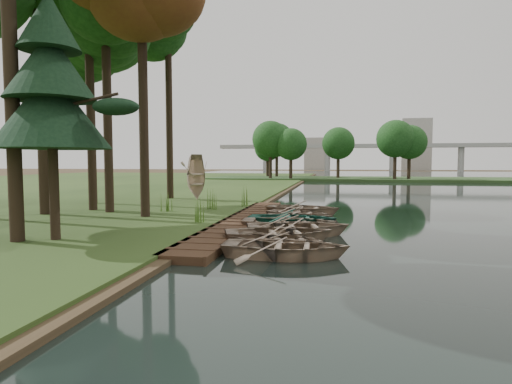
% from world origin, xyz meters
% --- Properties ---
extents(ground, '(300.00, 300.00, 0.00)m').
position_xyz_m(ground, '(0.00, 0.00, 0.00)').
color(ground, '#3D2F1D').
extents(boardwalk, '(1.60, 16.00, 0.30)m').
position_xyz_m(boardwalk, '(-1.60, 0.00, 0.15)').
color(boardwalk, '#372315').
rests_on(boardwalk, ground).
extents(peninsula, '(50.00, 14.00, 0.45)m').
position_xyz_m(peninsula, '(8.00, 50.00, 0.23)').
color(peninsula, '#28431E').
rests_on(peninsula, ground).
extents(far_trees, '(45.60, 5.60, 8.80)m').
position_xyz_m(far_trees, '(4.67, 50.00, 6.43)').
color(far_trees, black).
rests_on(far_trees, peninsula).
extents(bridge, '(95.90, 4.00, 8.60)m').
position_xyz_m(bridge, '(12.31, 120.00, 7.08)').
color(bridge, '#A5A5A0').
rests_on(bridge, ground).
extents(building_a, '(10.00, 8.00, 18.00)m').
position_xyz_m(building_a, '(30.00, 140.00, 9.00)').
color(building_a, '#A5A5A0').
rests_on(building_a, ground).
extents(building_b, '(8.00, 8.00, 12.00)m').
position_xyz_m(building_b, '(-5.00, 145.00, 6.00)').
color(building_b, '#A5A5A0').
rests_on(building_b, ground).
extents(rowboat_0, '(3.86, 2.80, 0.79)m').
position_xyz_m(rowboat_0, '(1.20, -6.46, 0.44)').
color(rowboat_0, tan).
rests_on(rowboat_0, water).
extents(rowboat_1, '(4.07, 3.46, 0.72)m').
position_xyz_m(rowboat_1, '(0.84, -5.26, 0.41)').
color(rowboat_1, tan).
rests_on(rowboat_1, water).
extents(rowboat_2, '(4.58, 3.86, 0.81)m').
position_xyz_m(rowboat_2, '(0.71, -4.07, 0.45)').
color(rowboat_2, tan).
rests_on(rowboat_2, water).
extents(rowboat_3, '(4.58, 3.74, 0.83)m').
position_xyz_m(rowboat_3, '(1.25, -2.61, 0.47)').
color(rowboat_3, tan).
rests_on(rowboat_3, water).
extents(rowboat_4, '(4.03, 2.96, 0.81)m').
position_xyz_m(rowboat_4, '(0.74, -1.33, 0.46)').
color(rowboat_4, tan).
rests_on(rowboat_4, water).
extents(rowboat_5, '(3.97, 2.87, 0.81)m').
position_xyz_m(rowboat_5, '(0.76, -0.20, 0.46)').
color(rowboat_5, '#276D59').
rests_on(rowboat_5, water).
extents(rowboat_6, '(3.20, 2.31, 0.65)m').
position_xyz_m(rowboat_6, '(0.95, 1.35, 0.38)').
color(rowboat_6, tan).
rests_on(rowboat_6, water).
extents(rowboat_7, '(3.79, 3.22, 0.67)m').
position_xyz_m(rowboat_7, '(0.77, 2.51, 0.38)').
color(rowboat_7, tan).
rests_on(rowboat_7, water).
extents(rowboat_8, '(4.34, 3.39, 0.82)m').
position_xyz_m(rowboat_8, '(0.91, 4.17, 0.46)').
color(rowboat_8, tan).
rests_on(rowboat_8, water).
extents(stored_rowboat, '(3.85, 3.62, 0.65)m').
position_xyz_m(stored_rowboat, '(-6.80, 9.07, 0.62)').
color(stored_rowboat, tan).
rests_on(stored_rowboat, bank).
extents(tree_2, '(4.46, 4.46, 11.81)m').
position_xyz_m(tree_2, '(-6.31, -0.01, 10.09)').
color(tree_2, black).
rests_on(tree_2, bank).
extents(tree_3, '(4.46, 4.46, 12.19)m').
position_xyz_m(tree_3, '(-10.36, 2.13, 10.46)').
color(tree_3, black).
rests_on(tree_3, bank).
extents(tree_4, '(4.21, 4.21, 12.15)m').
position_xyz_m(tree_4, '(-8.93, 1.35, 10.49)').
color(tree_4, black).
rests_on(tree_4, bank).
extents(tree_5, '(6.01, 6.01, 13.39)m').
position_xyz_m(tree_5, '(-12.45, 5.63, 11.07)').
color(tree_5, black).
rests_on(tree_5, bank).
extents(tree_6, '(5.28, 5.28, 13.94)m').
position_xyz_m(tree_6, '(-9.06, 9.99, 11.88)').
color(tree_6, black).
rests_on(tree_6, bank).
extents(pine_tree, '(3.80, 3.80, 8.14)m').
position_xyz_m(pine_tree, '(-6.61, -6.28, 5.38)').
color(pine_tree, black).
rests_on(pine_tree, bank).
extents(reeds_0, '(0.60, 0.60, 1.09)m').
position_xyz_m(reeds_0, '(-3.05, -1.38, 0.85)').
color(reeds_0, '#3F661E').
rests_on(reeds_0, bank).
extents(reeds_1, '(0.60, 0.60, 1.09)m').
position_xyz_m(reeds_1, '(-4.03, 3.47, 0.84)').
color(reeds_1, '#3F661E').
rests_on(reeds_1, bank).
extents(reeds_2, '(0.60, 0.60, 0.97)m').
position_xyz_m(reeds_2, '(-6.17, 2.24, 0.79)').
color(reeds_2, '#3F661E').
rests_on(reeds_2, bank).
extents(reeds_3, '(0.60, 0.60, 1.09)m').
position_xyz_m(reeds_3, '(-2.60, 5.56, 0.85)').
color(reeds_3, '#3F661E').
rests_on(reeds_3, bank).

